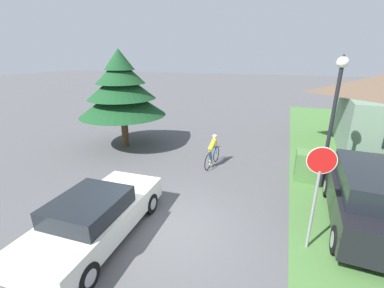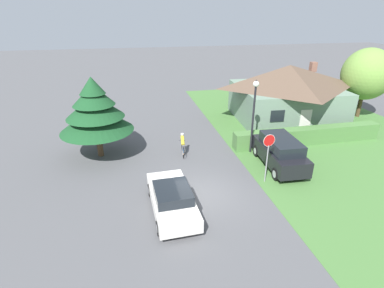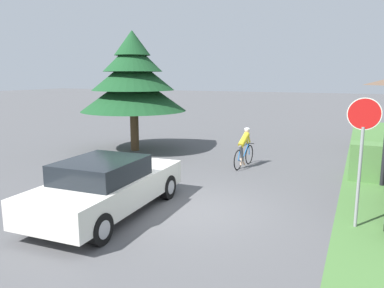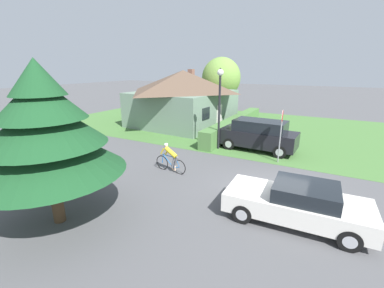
{
  "view_description": "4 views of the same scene",
  "coord_description": "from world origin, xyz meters",
  "px_view_note": "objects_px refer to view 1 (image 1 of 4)",
  "views": [
    {
      "loc": [
        2.86,
        -5.86,
        4.94
      ],
      "look_at": [
        -0.76,
        4.07,
        1.29
      ],
      "focal_mm": 24.0,
      "sensor_mm": 36.0,
      "label": 1
    },
    {
      "loc": [
        -3.3,
        -13.01,
        8.95
      ],
      "look_at": [
        0.15,
        3.16,
        1.55
      ],
      "focal_mm": 28.0,
      "sensor_mm": 36.0,
      "label": 2
    },
    {
      "loc": [
        3.77,
        -8.22,
        3.36
      ],
      "look_at": [
        -1.43,
        3.27,
        1.05
      ],
      "focal_mm": 35.0,
      "sensor_mm": 36.0,
      "label": 3
    },
    {
      "loc": [
        -10.08,
        -1.63,
        5.04
      ],
      "look_at": [
        0.06,
        3.89,
        1.56
      ],
      "focal_mm": 24.0,
      "sensor_mm": 36.0,
      "label": 4
    }
  ],
  "objects_px": {
    "stop_sign": "(318,180)",
    "conifer_tall_near": "(121,91)",
    "parked_suv_right": "(368,198)",
    "sedan_left_lane": "(96,217)",
    "cyclist": "(212,151)",
    "street_lamp": "(335,102)"
  },
  "relations": [
    {
      "from": "stop_sign",
      "to": "conifer_tall_near",
      "type": "bearing_deg",
      "value": -35.17
    },
    {
      "from": "parked_suv_right",
      "to": "stop_sign",
      "type": "height_order",
      "value": "stop_sign"
    },
    {
      "from": "sedan_left_lane",
      "to": "parked_suv_right",
      "type": "bearing_deg",
      "value": -68.35
    },
    {
      "from": "cyclist",
      "to": "street_lamp",
      "type": "xyz_separation_m",
      "value": [
        4.63,
        -0.6,
        2.69
      ]
    },
    {
      "from": "parked_suv_right",
      "to": "street_lamp",
      "type": "height_order",
      "value": "street_lamp"
    },
    {
      "from": "cyclist",
      "to": "stop_sign",
      "type": "bearing_deg",
      "value": -133.04
    },
    {
      "from": "cyclist",
      "to": "street_lamp",
      "type": "height_order",
      "value": "street_lamp"
    },
    {
      "from": "sedan_left_lane",
      "to": "street_lamp",
      "type": "height_order",
      "value": "street_lamp"
    },
    {
      "from": "sedan_left_lane",
      "to": "cyclist",
      "type": "height_order",
      "value": "cyclist"
    },
    {
      "from": "stop_sign",
      "to": "conifer_tall_near",
      "type": "relative_size",
      "value": 0.55
    },
    {
      "from": "cyclist",
      "to": "parked_suv_right",
      "type": "xyz_separation_m",
      "value": [
        5.56,
        -2.9,
        0.28
      ]
    },
    {
      "from": "conifer_tall_near",
      "to": "stop_sign",
      "type": "bearing_deg",
      "value": -30.13
    },
    {
      "from": "stop_sign",
      "to": "street_lamp",
      "type": "distance_m",
      "value": 4.15
    },
    {
      "from": "street_lamp",
      "to": "stop_sign",
      "type": "bearing_deg",
      "value": -100.14
    },
    {
      "from": "street_lamp",
      "to": "conifer_tall_near",
      "type": "xyz_separation_m",
      "value": [
        -10.06,
        1.58,
        -0.24
      ]
    },
    {
      "from": "parked_suv_right",
      "to": "street_lamp",
      "type": "bearing_deg",
      "value": 24.78
    },
    {
      "from": "stop_sign",
      "to": "conifer_tall_near",
      "type": "distance_m",
      "value": 10.89
    },
    {
      "from": "parked_suv_right",
      "to": "street_lamp",
      "type": "relative_size",
      "value": 0.94
    },
    {
      "from": "sedan_left_lane",
      "to": "cyclist",
      "type": "bearing_deg",
      "value": -17.31
    },
    {
      "from": "parked_suv_right",
      "to": "stop_sign",
      "type": "relative_size",
      "value": 1.62
    },
    {
      "from": "conifer_tall_near",
      "to": "street_lamp",
      "type": "bearing_deg",
      "value": -8.92
    },
    {
      "from": "cyclist",
      "to": "parked_suv_right",
      "type": "height_order",
      "value": "parked_suv_right"
    }
  ]
}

